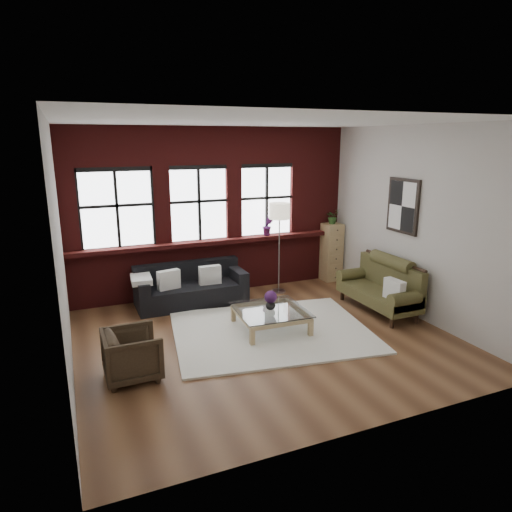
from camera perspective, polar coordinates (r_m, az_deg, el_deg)
name	(u,v)px	position (r m, az deg, el deg)	size (l,w,h in m)	color
floor	(265,338)	(7.12, 1.15, -10.20)	(5.50, 5.50, 0.00)	brown
ceiling	(266,121)	(6.48, 1.30, 16.50)	(5.50, 5.50, 0.00)	white
wall_back	(213,212)	(8.92, -5.36, 5.54)	(5.50, 5.50, 0.00)	beige
wall_front	(372,285)	(4.52, 14.25, -3.58)	(5.50, 5.50, 0.00)	beige
wall_left	(60,254)	(6.06, -23.25, 0.23)	(5.00, 5.00, 0.00)	beige
wall_right	(415,223)	(8.11, 19.30, 3.91)	(5.00, 5.00, 0.00)	beige
brick_backwall	(214,212)	(8.86, -5.24, 5.48)	(5.50, 0.12, 3.20)	#561414
sill_ledge	(216,241)	(8.88, -4.98, 1.83)	(5.50, 0.30, 0.08)	#561414
window_left	(117,210)	(8.49, -16.99, 5.55)	(1.38, 0.10, 1.50)	black
window_mid	(199,205)	(8.76, -7.17, 6.33)	(1.38, 0.10, 1.50)	black
window_right	(266,201)	(9.24, 1.27, 6.84)	(1.38, 0.10, 1.50)	black
wall_poster	(403,206)	(8.28, 17.90, 5.98)	(0.05, 0.74, 0.94)	black
shag_rug	(271,331)	(7.31, 1.95, -9.37)	(3.02, 2.37, 0.03)	white
dark_sofa	(191,285)	(8.47, -8.11, -3.65)	(1.99, 0.81, 0.72)	black
pillow_a	(169,280)	(8.23, -10.85, -2.93)	(0.40, 0.14, 0.34)	silver
pillow_b	(210,275)	(8.41, -5.79, -2.36)	(0.40, 0.14, 0.34)	silver
vintage_settee	(378,287)	(8.31, 15.02, -3.70)	(0.75, 1.69, 0.90)	#44401F
pillow_settee	(394,290)	(7.85, 16.90, -4.04)	(0.14, 0.38, 0.34)	silver
armchair	(132,355)	(6.10, -15.20, -11.80)	(0.68, 0.70, 0.64)	#2E2317
coffee_table	(270,320)	(7.34, 1.82, -7.97)	(1.07, 1.07, 0.36)	tan
vase	(271,304)	(7.24, 1.83, -6.06)	(0.16, 0.16, 0.17)	#B2B2B2
flowers	(271,297)	(7.20, 1.84, -5.14)	(0.20, 0.20, 0.20)	#4B1E59
drawer_chest	(331,252)	(9.91, 9.38, 0.49)	(0.38, 0.38, 1.23)	tan
potted_plant_top	(333,216)	(9.75, 9.56, 4.90)	(0.28, 0.24, 0.31)	#2D5923
floor_lamp	(279,245)	(8.90, 2.91, 1.40)	(0.40, 0.40, 1.93)	#A5A5A8
sill_plant	(268,226)	(9.19, 1.50, 3.81)	(0.22, 0.17, 0.39)	#4B1E59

